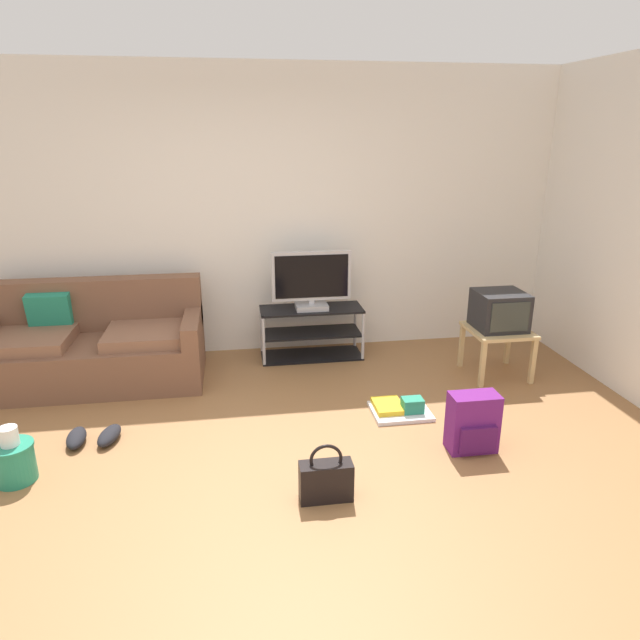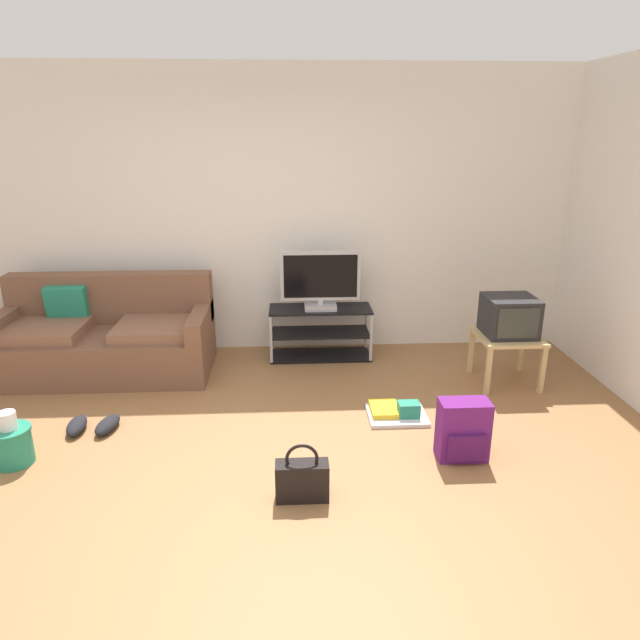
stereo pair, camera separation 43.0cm
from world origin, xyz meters
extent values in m
cube|color=olive|center=(0.00, 0.00, -0.01)|extent=(9.00, 9.80, 0.02)
cube|color=silver|center=(0.00, 2.45, 1.35)|extent=(9.00, 0.10, 2.70)
cube|color=brown|center=(-1.40, 1.80, 0.19)|extent=(1.87, 0.85, 0.39)
cube|color=brown|center=(-1.40, 2.13, 0.62)|extent=(1.87, 0.20, 0.47)
cube|color=brown|center=(-0.53, 1.80, 0.49)|extent=(0.14, 0.85, 0.19)
cube|color=brown|center=(-1.91, 1.74, 0.44)|extent=(0.75, 0.60, 0.10)
cube|color=brown|center=(-0.89, 1.74, 0.44)|extent=(0.75, 0.60, 0.10)
cube|color=#238466|center=(-1.76, 2.01, 0.59)|extent=(0.36, 0.17, 0.37)
cube|color=black|center=(0.56, 2.11, 0.49)|extent=(0.98, 0.38, 0.02)
cube|color=black|center=(0.56, 2.11, 0.25)|extent=(0.94, 0.37, 0.02)
cube|color=black|center=(0.56, 2.11, 0.01)|extent=(0.98, 0.38, 0.02)
cylinder|color=#B7B7BC|center=(0.09, 1.93, 0.25)|extent=(0.03, 0.03, 0.49)
cylinder|color=#B7B7BC|center=(1.04, 1.93, 0.25)|extent=(0.03, 0.03, 0.49)
cylinder|color=#B7B7BC|center=(0.09, 2.28, 0.25)|extent=(0.03, 0.03, 0.49)
cylinder|color=#B7B7BC|center=(1.04, 2.28, 0.25)|extent=(0.03, 0.03, 0.49)
cube|color=#B2B2B7|center=(0.56, 2.09, 0.52)|extent=(0.30, 0.22, 0.05)
cube|color=#B2B2B7|center=(0.56, 2.09, 0.56)|extent=(0.05, 0.04, 0.04)
cube|color=#B2B2B7|center=(0.56, 2.09, 0.82)|extent=(0.75, 0.04, 0.46)
cube|color=black|center=(0.56, 2.06, 0.82)|extent=(0.69, 0.01, 0.40)
cube|color=tan|center=(2.14, 1.42, 0.43)|extent=(0.52, 0.52, 0.03)
cube|color=tan|center=(1.91, 1.19, 0.21)|extent=(0.04, 0.04, 0.41)
cube|color=tan|center=(2.37, 1.19, 0.21)|extent=(0.04, 0.04, 0.41)
cube|color=tan|center=(1.91, 1.65, 0.21)|extent=(0.04, 0.04, 0.41)
cube|color=tan|center=(2.37, 1.65, 0.21)|extent=(0.04, 0.04, 0.41)
cube|color=#232326|center=(2.14, 1.44, 0.61)|extent=(0.42, 0.39, 0.33)
cube|color=#333833|center=(2.14, 1.24, 0.61)|extent=(0.34, 0.01, 0.26)
cube|color=#661E70|center=(1.42, 0.25, 0.21)|extent=(0.33, 0.18, 0.42)
cube|color=#4C1654|center=(1.42, 0.14, 0.13)|extent=(0.25, 0.04, 0.18)
cylinder|color=#4C1654|center=(1.32, 0.36, 0.23)|extent=(0.04, 0.04, 0.33)
cylinder|color=#4C1654|center=(1.51, 0.36, 0.23)|extent=(0.04, 0.04, 0.33)
cube|color=black|center=(0.33, -0.15, 0.12)|extent=(0.32, 0.13, 0.24)
torus|color=black|center=(0.33, -0.15, 0.27)|extent=(0.20, 0.02, 0.20)
cylinder|color=#238466|center=(-1.57, 0.33, 0.13)|extent=(0.25, 0.25, 0.26)
cylinder|color=#238466|center=(-1.57, 0.33, 0.25)|extent=(0.26, 0.26, 0.02)
cylinder|color=white|center=(-1.57, 0.33, 0.31)|extent=(0.11, 0.11, 0.14)
ellipsoid|color=black|center=(-1.31, 0.74, 0.04)|extent=(0.15, 0.30, 0.09)
ellipsoid|color=black|center=(-1.08, 0.74, 0.04)|extent=(0.18, 0.31, 0.09)
cube|color=silver|center=(1.09, 0.83, 0.01)|extent=(0.45, 0.37, 0.03)
cube|color=#238466|center=(1.17, 0.79, 0.08)|extent=(0.16, 0.12, 0.11)
cube|color=gold|center=(1.00, 0.87, 0.05)|extent=(0.22, 0.28, 0.04)
camera|label=1|loc=(-0.14, -2.99, 2.09)|focal=31.64mm
camera|label=2|loc=(0.29, -3.03, 2.09)|focal=31.64mm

